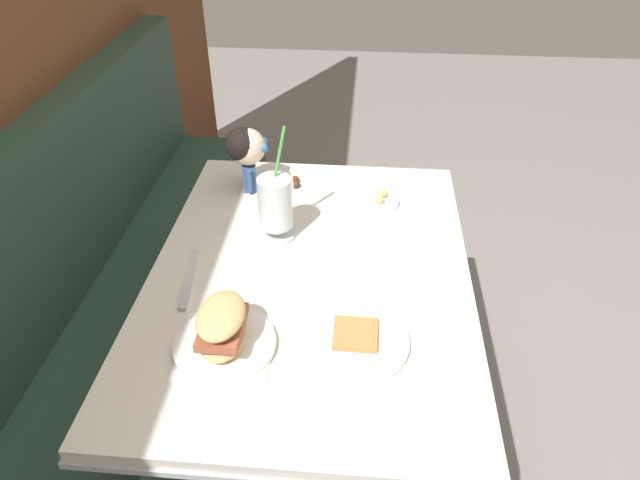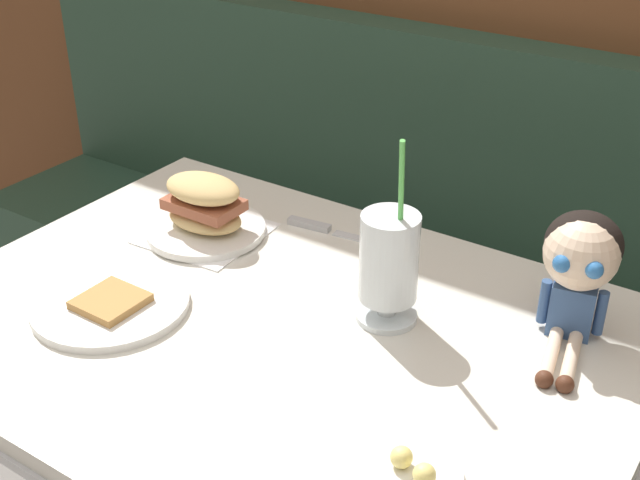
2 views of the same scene
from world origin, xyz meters
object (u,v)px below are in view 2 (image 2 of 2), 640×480
object	(u,v)px
milkshake_glass	(389,262)
butter_knife	(325,229)
butter_saucer	(413,473)
toast_plate	(111,304)
sandwich_plate	(205,212)
seated_doll	(581,260)

from	to	relation	value
milkshake_glass	butter_knife	size ratio (longest dim) A/B	1.33
butter_saucer	toast_plate	bearing A→B (deg)	174.27
sandwich_plate	butter_knife	distance (m)	0.22
toast_plate	sandwich_plate	size ratio (longest dim) A/B	1.14
butter_knife	seated_doll	xyz separation A→B (m)	(0.48, -0.06, 0.12)
seated_doll	toast_plate	bearing A→B (deg)	-151.61
toast_plate	butter_saucer	size ratio (longest dim) A/B	2.08
milkshake_glass	seated_doll	size ratio (longest dim) A/B	1.38
butter_saucer	butter_knife	bearing A→B (deg)	133.06
butter_knife	milkshake_glass	bearing A→B (deg)	-37.99
milkshake_glass	butter_knife	bearing A→B (deg)	142.01
milkshake_glass	sandwich_plate	distance (m)	0.42
toast_plate	butter_knife	xyz separation A→B (m)	(0.14, 0.40, -0.00)
butter_saucer	seated_doll	bearing A→B (deg)	82.28
milkshake_glass	sandwich_plate	bearing A→B (deg)	172.88
sandwich_plate	seated_doll	xyz separation A→B (m)	(0.66, 0.07, 0.08)
milkshake_glass	sandwich_plate	xyz separation A→B (m)	(-0.41, 0.05, -0.06)
butter_knife	sandwich_plate	bearing A→B (deg)	-143.12
toast_plate	seated_doll	distance (m)	0.72
seated_doll	butter_knife	bearing A→B (deg)	172.41
butter_saucer	butter_knife	size ratio (longest dim) A/B	0.51
toast_plate	butter_knife	world-z (taller)	toast_plate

